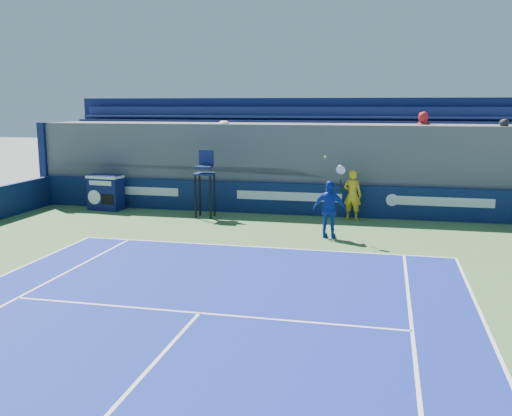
% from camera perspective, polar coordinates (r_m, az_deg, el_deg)
% --- Properties ---
extents(ball_person, '(0.74, 0.57, 1.81)m').
position_cam_1_polar(ball_person, '(20.79, 9.62, 1.30)').
color(ball_person, gold).
rests_on(ball_person, apron).
extents(back_hoarding, '(20.40, 0.21, 1.20)m').
position_cam_1_polar(back_hoarding, '(21.58, 3.31, 0.91)').
color(back_hoarding, '#0C1B45').
rests_on(back_hoarding, ground).
extents(match_clock, '(1.39, 0.86, 1.40)m').
position_cam_1_polar(match_clock, '(23.26, -14.80, 1.61)').
color(match_clock, '#0F154E').
rests_on(match_clock, ground).
extents(umpire_chair, '(0.72, 0.72, 2.48)m').
position_cam_1_polar(umpire_chair, '(20.97, -5.13, 3.17)').
color(umpire_chair, black).
rests_on(umpire_chair, ground).
extents(tennis_player, '(1.10, 0.56, 2.57)m').
position_cam_1_polar(tennis_player, '(17.82, 7.39, -0.14)').
color(tennis_player, '#1336A0').
rests_on(tennis_player, apron).
extents(stadium_seating, '(21.00, 4.05, 4.40)m').
position_cam_1_polar(stadium_seating, '(23.43, 4.18, 4.69)').
color(stadium_seating, '#505055').
rests_on(stadium_seating, ground).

